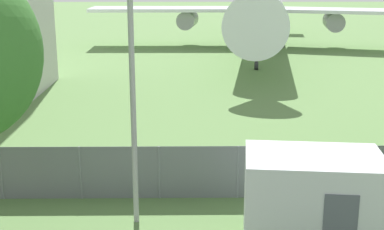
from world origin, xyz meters
TOP-DOWN VIEW (x-y plane):
  - perimeter_fence at (-0.00, 10.28)m, footprint 56.07×0.07m
  - airplane at (7.70, 44.15)m, footprint 32.70×40.62m
  - portable_cabin at (4.26, 7.28)m, footprint 3.84×2.71m
  - light_mast at (-0.61, 8.62)m, footprint 0.44×0.44m

SIDE VIEW (x-z plane):
  - perimeter_fence at x=0.00m, z-range 0.00..1.78m
  - portable_cabin at x=4.26m, z-range 0.00..2.53m
  - airplane at x=7.70m, z-range -1.83..9.93m
  - light_mast at x=-0.61m, z-range 0.84..7.82m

